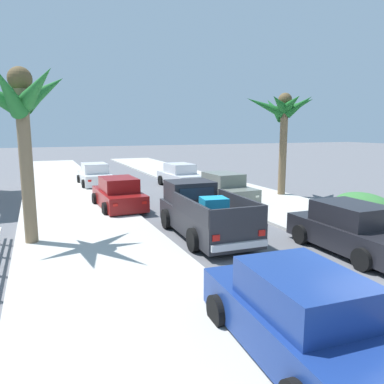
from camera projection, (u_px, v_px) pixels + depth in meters
sidewalk_left at (79, 215)px, 16.21m from camera, size 4.85×60.00×0.12m
sidewalk_right at (260, 200)px, 19.80m from camera, size 4.85×60.00×0.12m
curb_left at (103, 213)px, 16.61m from camera, size 0.16×60.00×0.10m
curb_right at (244, 201)px, 19.41m from camera, size 0.16×60.00×0.10m
pickup_truck at (203, 214)px, 13.32m from camera, size 2.36×5.28×1.80m
car_left_near at (351, 230)px, 11.46m from camera, size 2.07×4.28×1.54m
car_right_near at (299, 317)px, 6.14m from camera, size 2.21×4.34×1.54m
car_left_mid at (224, 189)px, 19.36m from camera, size 2.16×4.32×1.54m
car_right_mid at (95, 175)px, 24.91m from camera, size 2.05×4.27×1.54m
car_left_far at (119, 194)px, 17.65m from camera, size 2.11×4.30×1.54m
car_right_far at (180, 176)px, 24.59m from camera, size 2.19×4.33×1.54m
palm_tree_left_fore at (284, 113)px, 20.44m from camera, size 4.07×3.22×5.77m
palm_tree_left_mid at (21, 103)px, 11.38m from camera, size 3.57×3.92×5.70m
hedge_bush at (363, 205)px, 15.92m from camera, size 1.80×2.80×1.10m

